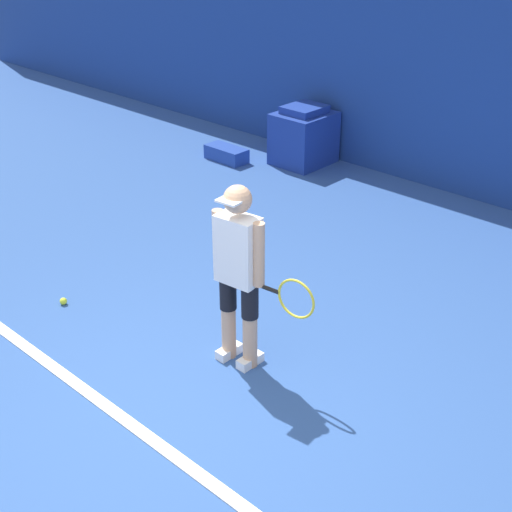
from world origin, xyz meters
name	(u,v)px	position (x,y,z in m)	size (l,w,h in m)	color
ground_plane	(179,417)	(0.00, 0.00, 0.00)	(24.00, 24.00, 0.00)	#2D5193
court_baseline	(147,436)	(0.00, -0.30, 0.01)	(21.60, 0.10, 0.01)	white
tennis_player	(240,270)	(-0.15, 0.83, 0.86)	(0.94, 0.30, 1.56)	tan
tennis_ball	(63,301)	(-2.00, 0.33, 0.03)	(0.07, 0.07, 0.07)	#D1E533
covered_chair	(304,136)	(-2.81, 4.83, 0.39)	(0.68, 0.78, 0.82)	navy
equipment_bag	(226,154)	(-3.66, 4.15, 0.10)	(0.63, 0.29, 0.20)	#1E3D99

